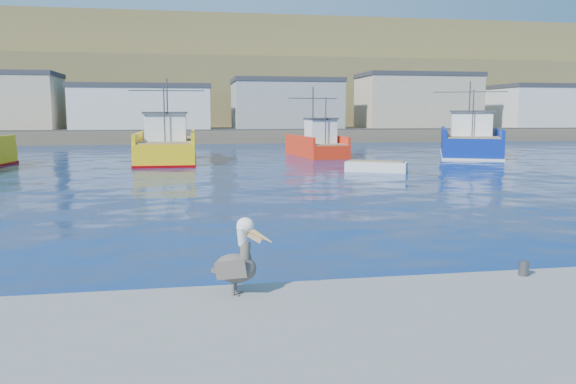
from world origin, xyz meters
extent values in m
plane|color=navy|center=(0.00, 0.00, 0.00)|extent=(260.00, 260.00, 0.00)
cylinder|color=#4C4C4C|center=(3.00, -3.40, 0.65)|extent=(0.20, 0.20, 0.30)
cube|color=brown|center=(0.00, 72.00, 0.80)|extent=(160.00, 30.00, 1.60)
cube|color=brown|center=(0.00, 98.00, 6.00)|extent=(180.00, 40.00, 14.00)
cube|color=brown|center=(0.00, 118.00, 11.00)|extent=(200.00, 40.00, 24.00)
cube|color=#2D2D2D|center=(0.00, 61.00, 1.65)|extent=(150.00, 5.00, 0.10)
cube|color=tan|center=(-28.00, 67.00, 5.10)|extent=(14.00, 9.00, 7.00)
cube|color=#333338|center=(-28.00, 67.00, 8.90)|extent=(14.28, 9.18, 0.60)
cube|color=silver|center=(-10.00, 67.00, 4.35)|extent=(18.00, 11.00, 5.50)
cube|color=#333338|center=(-10.00, 67.00, 7.40)|extent=(18.36, 11.22, 0.60)
cube|color=gray|center=(10.00, 67.00, 4.85)|extent=(15.00, 10.00, 6.50)
cube|color=#333338|center=(10.00, 67.00, 8.40)|extent=(15.30, 10.20, 0.60)
cube|color=tan|center=(30.00, 67.00, 5.35)|extent=(17.00, 9.00, 7.50)
cube|color=#333338|center=(30.00, 67.00, 9.40)|extent=(17.34, 9.18, 0.60)
cube|color=silver|center=(50.00, 67.00, 4.60)|extent=(13.00, 10.00, 6.00)
cube|color=#333338|center=(50.00, 67.00, 7.90)|extent=(13.26, 10.20, 0.60)
cube|color=yellow|center=(-5.47, 32.67, 0.81)|extent=(4.45, 12.56, 1.63)
cube|color=yellow|center=(-3.44, 32.65, 1.98)|extent=(0.38, 12.27, 0.70)
cube|color=yellow|center=(-7.50, 32.69, 1.98)|extent=(0.38, 12.27, 0.70)
cube|color=#8F0105|center=(-5.47, 32.67, 0.05)|extent=(4.53, 12.81, 0.25)
cube|color=#8C7251|center=(-5.47, 32.67, 1.68)|extent=(4.09, 12.06, 0.10)
cube|color=white|center=(-5.49, 30.79, 2.73)|extent=(3.06, 3.16, 2.00)
cube|color=#333338|center=(-5.49, 30.79, 3.83)|extent=(3.28, 3.54, 0.15)
cylinder|color=#4C4C4C|center=(-5.46, 33.92, 4.13)|extent=(0.12, 0.12, 5.00)
cylinder|color=#4C4C4C|center=(-5.51, 28.91, 3.63)|extent=(0.10, 0.10, 4.00)
cylinder|color=#4C4C4C|center=(-5.46, 33.92, 5.63)|extent=(6.06, 0.14, 0.08)
cube|color=navy|center=(21.49, 34.39, 0.88)|extent=(9.90, 14.30, 1.76)
cube|color=navy|center=(23.52, 33.48, 2.11)|extent=(5.73, 12.21, 0.70)
cube|color=navy|center=(19.46, 35.31, 2.11)|extent=(5.73, 12.21, 0.70)
cube|color=silver|center=(21.49, 34.39, 0.05)|extent=(10.10, 14.58, 0.25)
cube|color=#8C7251|center=(21.49, 34.39, 1.81)|extent=(9.33, 13.65, 0.10)
cube|color=white|center=(20.65, 32.54, 2.86)|extent=(4.42, 4.45, 2.00)
cube|color=#333338|center=(20.65, 32.54, 3.96)|extent=(4.80, 4.92, 0.15)
cylinder|color=#4C4C4C|center=(22.05, 35.63, 4.26)|extent=(0.16, 0.16, 5.00)
cylinder|color=#4C4C4C|center=(19.82, 30.69, 3.76)|extent=(0.13, 0.13, 4.00)
cylinder|color=#4C4C4C|center=(22.05, 35.63, 5.76)|extent=(6.08, 2.81, 0.08)
cube|color=red|center=(7.39, 35.59, 0.57)|extent=(4.12, 8.98, 1.13)
cube|color=red|center=(8.91, 35.74, 1.48)|extent=(1.06, 8.50, 0.70)
cube|color=red|center=(5.86, 35.43, 1.48)|extent=(1.06, 8.50, 0.70)
cube|color=#8C7251|center=(7.39, 35.59, 1.18)|extent=(3.83, 8.61, 0.10)
cube|color=white|center=(7.52, 34.29, 2.23)|extent=(2.49, 2.39, 2.00)
cube|color=#333338|center=(7.52, 34.29, 3.33)|extent=(2.68, 2.67, 0.15)
cylinder|color=#4C4C4C|center=(7.30, 36.45, 3.63)|extent=(0.13, 0.13, 5.00)
cylinder|color=#4C4C4C|center=(7.65, 32.99, 3.13)|extent=(0.11, 0.11, 4.00)
cylinder|color=#4C4C4C|center=(7.30, 36.45, 5.13)|extent=(4.55, 0.54, 0.08)
cube|color=silver|center=(8.31, 21.55, 0.25)|extent=(4.14, 3.06, 0.79)
cube|color=#8C7251|center=(8.31, 21.55, 0.67)|extent=(3.65, 2.62, 0.08)
cylinder|color=#595451|center=(-2.95, -3.67, 0.63)|extent=(0.08, 0.08, 0.27)
cube|color=#595451|center=(-2.91, -3.68, 0.51)|extent=(0.16, 0.15, 0.01)
cylinder|color=#595451|center=(-2.90, -3.50, 0.63)|extent=(0.08, 0.08, 0.27)
cube|color=#595451|center=(-2.85, -3.52, 0.51)|extent=(0.16, 0.15, 0.01)
ellipsoid|color=#38332D|center=(-2.90, -3.59, 0.99)|extent=(0.90, 0.70, 0.54)
cube|color=#38332D|center=(-3.00, -3.78, 1.02)|extent=(0.59, 0.26, 0.39)
cube|color=#38332D|center=(-2.85, -3.39, 1.02)|extent=(0.59, 0.26, 0.39)
cube|color=#38332D|center=(-3.23, -3.48, 0.93)|extent=(0.24, 0.21, 0.11)
cylinder|color=#38332D|center=(-2.73, -3.66, 1.29)|extent=(0.27, 0.33, 0.43)
cylinder|color=white|center=(-2.77, -3.64, 1.60)|extent=(0.26, 0.32, 0.40)
ellipsoid|color=white|center=(-2.72, -3.66, 1.80)|extent=(0.38, 0.34, 0.27)
cone|color=gold|center=(-2.49, -3.74, 1.63)|extent=(0.55, 0.31, 0.37)
cube|color=tan|center=(-2.58, -3.71, 1.59)|extent=(0.33, 0.16, 0.24)
camera|label=1|loc=(-3.65, -13.54, 3.79)|focal=35.00mm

